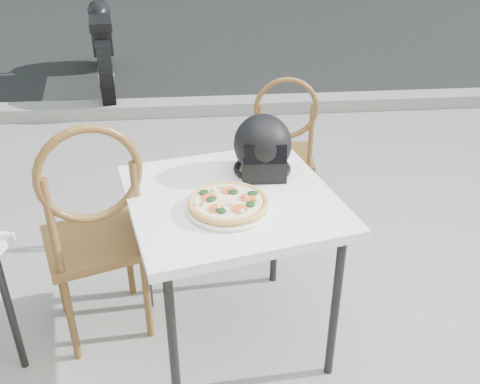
{
  "coord_description": "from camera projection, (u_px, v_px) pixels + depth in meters",
  "views": [
    {
      "loc": [
        -0.63,
        -1.9,
        1.88
      ],
      "look_at": [
        -0.47,
        -0.06,
        0.84
      ],
      "focal_mm": 40.0,
      "sensor_mm": 36.0,
      "label": 1
    }
  ],
  "objects": [
    {
      "name": "street_asphalt",
      "position": [
        229.0,
        22.0,
        8.69
      ],
      "size": [
        30.0,
        8.0,
        0.0
      ],
      "primitive_type": "cube",
      "color": "black",
      "rests_on": "ground"
    },
    {
      "name": "plate",
      "position": [
        228.0,
        208.0,
        2.1
      ],
      "size": [
        0.41,
        0.41,
        0.02
      ],
      "rotation": [
        0.0,
        0.0,
        0.24
      ],
      "color": "white",
      "rests_on": "cafe_table_main"
    },
    {
      "name": "cafe_chair_side",
      "position": [
        94.0,
        225.0,
        2.3
      ],
      "size": [
        0.55,
        0.55,
        1.13
      ],
      "rotation": [
        0.0,
        0.0,
        3.48
      ],
      "color": "brown",
      "rests_on": "ground"
    },
    {
      "name": "motorcycle",
      "position": [
        103.0,
        43.0,
        5.67
      ],
      "size": [
        0.57,
        2.11,
        1.05
      ],
      "rotation": [
        0.0,
        0.0,
        0.15
      ],
      "color": "black",
      "rests_on": "street_asphalt"
    },
    {
      "name": "curb",
      "position": [
        259.0,
        105.0,
        5.2
      ],
      "size": [
        30.0,
        0.25,
        0.12
      ],
      "primitive_type": "cube",
      "color": "gray",
      "rests_on": "ground"
    },
    {
      "name": "cafe_chair_main",
      "position": [
        283.0,
        143.0,
        3.23
      ],
      "size": [
        0.41,
        0.41,
        0.99
      ],
      "rotation": [
        0.0,
        0.0,
        3.06
      ],
      "color": "brown",
      "rests_on": "ground"
    },
    {
      "name": "pizza",
      "position": [
        228.0,
        202.0,
        2.08
      ],
      "size": [
        0.32,
        0.32,
        0.04
      ],
      "rotation": [
        0.0,
        0.0,
        -0.01
      ],
      "color": "#E5A954",
      "rests_on": "plate"
    },
    {
      "name": "helmet",
      "position": [
        263.0,
        148.0,
        2.33
      ],
      "size": [
        0.27,
        0.27,
        0.26
      ],
      "rotation": [
        0.0,
        0.0,
        -0.03
      ],
      "color": "black",
      "rests_on": "cafe_table_main"
    },
    {
      "name": "cafe_table_main",
      "position": [
        231.0,
        210.0,
        2.24
      ],
      "size": [
        0.99,
        0.99,
        0.79
      ],
      "rotation": [
        0.0,
        0.0,
        0.22
      ],
      "color": "white",
      "rests_on": "ground"
    },
    {
      "name": "ground",
      "position": [
        333.0,
        329.0,
        2.63
      ],
      "size": [
        80.0,
        80.0,
        0.0
      ],
      "primitive_type": "plane",
      "color": "gray",
      "rests_on": "ground"
    }
  ]
}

